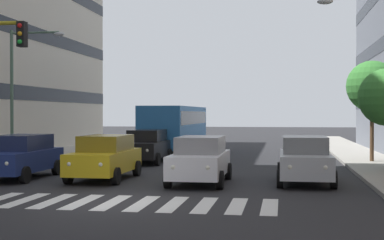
{
  "coord_description": "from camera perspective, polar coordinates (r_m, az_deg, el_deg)",
  "views": [
    {
      "loc": [
        -4.85,
        15.44,
        2.58
      ],
      "look_at": [
        -1.47,
        -5.29,
        2.32
      ],
      "focal_mm": 52.16,
      "sensor_mm": 36.0,
      "label": 1
    }
  ],
  "objects": [
    {
      "name": "street_lamp_right",
      "position": [
        28.92,
        -17.1,
        3.87
      ],
      "size": [
        2.84,
        0.28,
        6.55
      ],
      "color": "#4C6B56",
      "rests_on": "sidewalk_right"
    },
    {
      "name": "street_tree_2",
      "position": [
        29.7,
        17.93,
        3.29
      ],
      "size": [
        2.59,
        2.59,
        5.1
      ],
      "color": "#513823",
      "rests_on": "sidewalk_left"
    },
    {
      "name": "car_2",
      "position": [
        21.89,
        -8.89,
        -3.75
      ],
      "size": [
        2.02,
        4.44,
        1.72
      ],
      "color": "gold",
      "rests_on": "ground_plane"
    },
    {
      "name": "car_0",
      "position": [
        20.97,
        11.47,
        -3.95
      ],
      "size": [
        2.02,
        4.44,
        1.72
      ],
      "color": "#B2B7BC",
      "rests_on": "ground_plane"
    },
    {
      "name": "car_row2_0",
      "position": [
        29.03,
        -4.65,
        -2.65
      ],
      "size": [
        2.02,
        4.44,
        1.72
      ],
      "color": "black",
      "rests_on": "ground_plane"
    },
    {
      "name": "ground_plane",
      "position": [
        16.39,
        -8.16,
        -8.36
      ],
      "size": [
        180.0,
        180.0,
        0.0
      ],
      "primitive_type": "plane",
      "color": "#262628"
    },
    {
      "name": "bus_behind_traffic",
      "position": [
        35.8,
        -1.69,
        -0.46
      ],
      "size": [
        2.78,
        10.5,
        3.0
      ],
      "color": "#286BAD",
      "rests_on": "ground_plane"
    },
    {
      "name": "crosswalk_markings",
      "position": [
        16.39,
        -8.16,
        -8.35
      ],
      "size": [
        9.45,
        2.8,
        0.01
      ],
      "color": "silver",
      "rests_on": "ground_plane"
    },
    {
      "name": "car_1",
      "position": [
        20.5,
        0.84,
        -4.04
      ],
      "size": [
        2.02,
        4.44,
        1.72
      ],
      "color": "silver",
      "rests_on": "ground_plane"
    },
    {
      "name": "car_3",
      "position": [
        23.04,
        -17.1,
        -3.55
      ],
      "size": [
        2.02,
        4.44,
        1.72
      ],
      "color": "navy",
      "rests_on": "ground_plane"
    },
    {
      "name": "street_lamp_left",
      "position": [
        20.61,
        18.24,
        5.19
      ],
      "size": [
        2.49,
        0.28,
        6.64
      ],
      "color": "#4C6B56",
      "rests_on": "sidewalk_left"
    }
  ]
}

